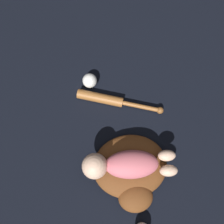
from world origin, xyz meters
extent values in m
plane|color=black|center=(0.00, 0.00, 0.00)|extent=(6.00, 6.00, 0.00)
ellipsoid|color=brown|center=(0.05, 0.05, 0.04)|extent=(0.38, 0.34, 0.08)
ellipsoid|color=brown|center=(0.02, 0.18, 0.04)|extent=(0.17, 0.15, 0.08)
ellipsoid|color=#D16670|center=(0.05, 0.05, 0.12)|extent=(0.23, 0.14, 0.08)
sphere|color=beige|center=(0.20, 0.07, 0.13)|extent=(0.10, 0.10, 0.10)
ellipsoid|color=beige|center=(-0.11, 0.06, 0.10)|extent=(0.08, 0.06, 0.05)
ellipsoid|color=beige|center=(-0.10, 0.00, 0.10)|extent=(0.08, 0.06, 0.05)
cylinder|color=#9E602D|center=(0.21, -0.26, 0.02)|extent=(0.23, 0.08, 0.05)
cylinder|color=#9E602D|center=(0.01, -0.24, 0.02)|extent=(0.19, 0.05, 0.02)
sphere|color=brown|center=(-0.08, -0.22, 0.02)|extent=(0.03, 0.03, 0.03)
sphere|color=white|center=(0.27, -0.35, 0.04)|extent=(0.07, 0.07, 0.07)
camera|label=1|loc=(0.12, 0.12, 1.02)|focal=35.00mm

